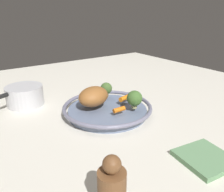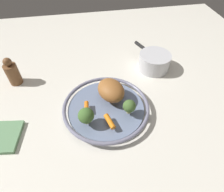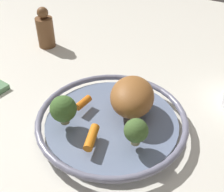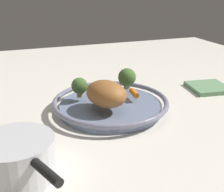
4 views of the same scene
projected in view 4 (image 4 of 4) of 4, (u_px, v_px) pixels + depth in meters
The scene contains 9 objects.
ground_plane at pixel (111, 111), 0.83m from camera, with size 1.81×1.81×0.00m, color silver.
serving_bowl at pixel (111, 104), 0.83m from camera, with size 0.32×0.32×0.04m.
roast_chicken_piece at pixel (106, 94), 0.76m from camera, with size 0.12×0.09×0.07m, color #985D2C.
baby_carrot_right at pixel (100, 87), 0.89m from camera, with size 0.02×0.02×0.06m, color orange.
baby_carrot_back at pixel (134, 93), 0.84m from camera, with size 0.02×0.02×0.04m, color orange.
broccoli_floret_edge at pixel (80, 86), 0.82m from camera, with size 0.05×0.05×0.06m.
broccoli_floret_small at pixel (127, 77), 0.89m from camera, with size 0.05×0.05×0.06m.
saucepan at pixel (17, 158), 0.54m from camera, with size 0.21×0.14×0.08m.
dish_towel at pixel (208, 87), 0.99m from camera, with size 0.12×0.12×0.01m, color #669366.
Camera 4 is at (-0.72, 0.26, 0.34)m, focal length 47.25 mm.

